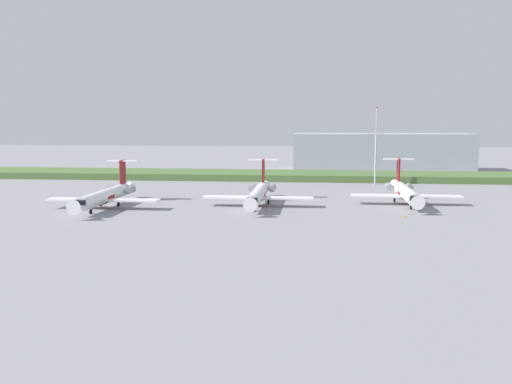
{
  "coord_description": "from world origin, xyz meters",
  "views": [
    {
      "loc": [
        12.05,
        -106.24,
        17.7
      ],
      "look_at": [
        0.0,
        8.13,
        3.0
      ],
      "focal_mm": 39.41,
      "sensor_mm": 36.0,
      "label": 1
    }
  ],
  "objects_px": {
    "regional_jet_third": "(405,192)",
    "antenna_mast": "(376,152)",
    "regional_jet_second": "(259,193)",
    "regional_jet_nearest": "(106,195)",
    "safety_cone_front_marker": "(404,216)"
  },
  "relations": [
    {
      "from": "regional_jet_second",
      "to": "antenna_mast",
      "type": "relative_size",
      "value": 1.45
    },
    {
      "from": "regional_jet_second",
      "to": "regional_jet_third",
      "type": "bearing_deg",
      "value": 10.59
    },
    {
      "from": "regional_jet_third",
      "to": "antenna_mast",
      "type": "xyz_separation_m",
      "value": [
        -2.62,
        35.55,
        6.4
      ]
    },
    {
      "from": "regional_jet_nearest",
      "to": "regional_jet_second",
      "type": "bearing_deg",
      "value": 11.82
    },
    {
      "from": "regional_jet_nearest",
      "to": "safety_cone_front_marker",
      "type": "xyz_separation_m",
      "value": [
        58.86,
        -5.19,
        -2.26
      ]
    },
    {
      "from": "regional_jet_second",
      "to": "safety_cone_front_marker",
      "type": "xyz_separation_m",
      "value": [
        28.19,
        -11.61,
        -2.26
      ]
    },
    {
      "from": "regional_jet_third",
      "to": "safety_cone_front_marker",
      "type": "xyz_separation_m",
      "value": [
        -2.68,
        -17.38,
        -2.26
      ]
    },
    {
      "from": "regional_jet_nearest",
      "to": "regional_jet_third",
      "type": "xyz_separation_m",
      "value": [
        61.54,
        12.19,
        0.0
      ]
    },
    {
      "from": "regional_jet_second",
      "to": "regional_jet_third",
      "type": "xyz_separation_m",
      "value": [
        30.87,
        5.77,
        0.0
      ]
    },
    {
      "from": "safety_cone_front_marker",
      "to": "regional_jet_nearest",
      "type": "bearing_deg",
      "value": 174.96
    },
    {
      "from": "antenna_mast",
      "to": "safety_cone_front_marker",
      "type": "bearing_deg",
      "value": -90.06
    },
    {
      "from": "regional_jet_third",
      "to": "antenna_mast",
      "type": "height_order",
      "value": "antenna_mast"
    },
    {
      "from": "regional_jet_second",
      "to": "regional_jet_nearest",
      "type": "bearing_deg",
      "value": -168.18
    },
    {
      "from": "regional_jet_second",
      "to": "safety_cone_front_marker",
      "type": "relative_size",
      "value": 56.36
    },
    {
      "from": "regional_jet_third",
      "to": "safety_cone_front_marker",
      "type": "distance_m",
      "value": 17.73
    }
  ]
}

